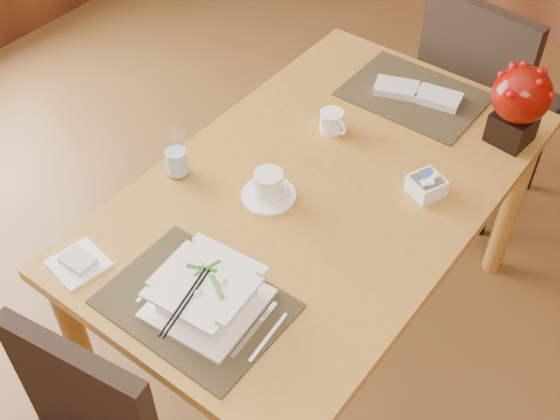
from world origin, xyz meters
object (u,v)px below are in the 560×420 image
Objects in this scene: berry_decor at (520,101)px; soup_setting at (206,294)px; dining_table at (320,208)px; far_chair at (481,96)px; coffee_cup at (268,187)px; bread_plate at (79,264)px; water_glass at (176,153)px; creamer_jug at (332,121)px; sugar_caddy at (426,186)px.

soup_setting is at bearing -107.02° from berry_decor.
dining_table is 0.97m from far_chair.
bread_plate is (-0.24, -0.51, -0.03)m from coffee_cup.
soup_setting is 2.05× the size of bread_plate.
water_glass is 0.51m from creamer_jug.
berry_decor is at bearing 45.88° from water_glass.
dining_table is at bearing 55.85° from coffee_cup.
water_glass is at bearing -102.93° from creamer_jug.
berry_decor is at bearing 75.97° from sugar_caddy.
creamer_jug is 0.79m from far_chair.
bread_plate is (-0.33, -0.64, 0.10)m from dining_table.
dining_table is at bearing -46.13° from creamer_jug.
bread_plate is at bearing -115.62° from coffee_cup.
creamer_jug is 0.90m from bread_plate.
soup_setting reaches higher than creamer_jug.
sugar_caddy is at bearing 108.30° from far_chair.
water_glass is at bearing 136.61° from soup_setting.
creamer_jug is at bearing 117.63° from dining_table.
sugar_caddy is (0.26, 0.16, 0.12)m from dining_table.
coffee_cup is at bearing 86.89° from far_chair.
soup_setting is at bearing -108.59° from sugar_caddy.
sugar_caddy is 0.99m from bread_plate.
berry_decor is at bearing 59.54° from bread_plate.
far_chair is at bearing 80.31° from coffee_cup.
dining_table is at bearing -148.88° from sugar_caddy.
soup_setting is 0.73m from sugar_caddy.
berry_decor reaches higher than coffee_cup.
far_chair reaches higher than water_glass.
soup_setting reaches higher than dining_table.
sugar_caddy is at bearing 31.12° from dining_table.
creamer_jug is at bearing 94.55° from coffee_cup.
dining_table is 11.23× the size of bread_plate.
bread_plate is (-0.59, -0.80, -0.02)m from sugar_caddy.
coffee_cup is 1.65× the size of creamer_jug.
sugar_caddy is (0.63, 0.38, -0.05)m from water_glass.
berry_decor is at bearing 56.14° from coffee_cup.
creamer_jug reaches higher than sugar_caddy.
dining_table is 1.52× the size of far_chair.
creamer_jug is at bearing 76.21° from bread_plate.
soup_setting is at bearing 94.00° from far_chair.
dining_table is 0.56m from soup_setting.
dining_table is 0.29m from creamer_jug.
berry_decor is (0.72, 0.75, 0.07)m from water_glass.
bread_plate is (-0.69, -1.17, -0.15)m from berry_decor.
water_glass is 1.77× the size of sugar_caddy.
sugar_caddy is (0.35, 0.29, -0.01)m from coffee_cup.
creamer_jug is (-0.12, 0.23, 0.13)m from dining_table.
dining_table is 9.32× the size of coffee_cup.
creamer_jug is (-0.03, 0.36, -0.00)m from coffee_cup.
soup_setting is 1.51m from far_chair.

